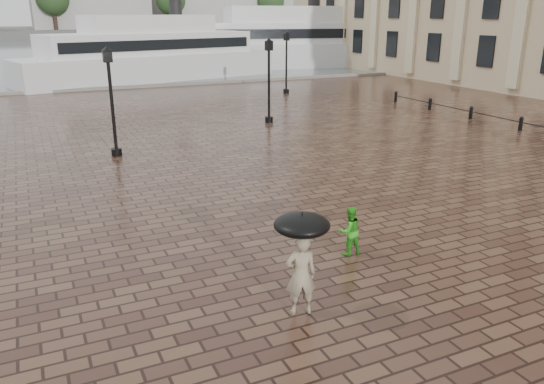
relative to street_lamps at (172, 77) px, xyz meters
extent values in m
plane|color=#331E17|center=(1.50, -17.50, -2.33)|extent=(300.00, 300.00, 0.00)
plane|color=#41494F|center=(1.50, 74.50, -2.33)|extent=(240.00, 240.00, 0.00)
cube|color=slate|center=(1.50, 14.50, -2.33)|extent=(80.00, 0.60, 0.30)
cube|color=#4C4C47|center=(1.50, 142.50, -1.33)|extent=(300.00, 60.00, 2.00)
cube|color=#A19E99|center=(11.50, 132.50, 6.67)|extent=(30.00, 22.00, 14.00)
cube|color=#A19E99|center=(46.50, 132.50, 5.17)|extent=(25.00, 22.00, 11.00)
cube|color=#A19E99|center=(81.50, 132.50, 7.67)|extent=(35.00, 22.00, 16.00)
cylinder|color=#2D2119|center=(1.50, 120.50, 1.67)|extent=(1.00, 1.00, 8.00)
cylinder|color=#2D2119|center=(31.50, 120.50, 1.67)|extent=(1.00, 1.00, 8.00)
sphere|color=#1E3819|center=(31.50, 120.50, 7.17)|extent=(8.00, 8.00, 8.00)
cylinder|color=#2D2119|center=(61.50, 120.50, 1.67)|extent=(1.00, 1.00, 8.00)
sphere|color=#1E3819|center=(61.50, 120.50, 7.17)|extent=(8.00, 8.00, 8.00)
cylinder|color=#2D2119|center=(91.50, 120.50, 1.67)|extent=(1.00, 1.00, 8.00)
sphere|color=#1E3819|center=(91.50, 120.50, 7.17)|extent=(8.00, 8.00, 8.00)
cylinder|color=black|center=(15.50, -11.00, -2.03)|extent=(0.20, 0.20, 0.60)
sphere|color=black|center=(15.50, -11.00, -1.71)|extent=(0.22, 0.22, 0.22)
cylinder|color=black|center=(15.50, -7.50, -2.03)|extent=(0.20, 0.20, 0.60)
sphere|color=black|center=(15.50, -7.50, -1.71)|extent=(0.22, 0.22, 0.22)
cylinder|color=black|center=(15.50, -4.00, -2.03)|extent=(0.20, 0.20, 0.60)
sphere|color=black|center=(15.50, -4.00, -1.71)|extent=(0.22, 0.22, 0.22)
cylinder|color=black|center=(15.50, -0.50, -2.03)|extent=(0.20, 0.20, 0.60)
sphere|color=black|center=(15.50, -0.50, -1.71)|extent=(0.22, 0.22, 0.22)
cylinder|color=black|center=(-4.50, -7.50, -2.18)|extent=(0.44, 0.44, 0.30)
cylinder|color=black|center=(-4.50, -7.50, -0.33)|extent=(0.14, 0.14, 4.00)
cube|color=black|center=(-4.50, -7.50, 1.82)|extent=(0.35, 0.35, 0.50)
sphere|color=beige|center=(-4.50, -7.50, 1.82)|extent=(0.28, 0.28, 0.28)
cylinder|color=black|center=(4.50, -3.50, -2.18)|extent=(0.44, 0.44, 0.30)
cylinder|color=black|center=(4.50, -3.50, -0.33)|extent=(0.14, 0.14, 4.00)
cube|color=black|center=(4.50, -3.50, 1.82)|extent=(0.35, 0.35, 0.50)
sphere|color=beige|center=(4.50, -3.50, 1.82)|extent=(0.28, 0.28, 0.28)
cylinder|color=black|center=(10.50, 6.50, -2.18)|extent=(0.44, 0.44, 0.30)
cylinder|color=black|center=(10.50, 6.50, -0.33)|extent=(0.14, 0.14, 4.00)
cube|color=black|center=(10.50, 6.50, 1.82)|extent=(0.35, 0.35, 0.50)
sphere|color=beige|center=(10.50, 6.50, 1.82)|extent=(0.28, 0.28, 0.28)
imported|color=gray|center=(-3.22, -22.00, -1.48)|extent=(0.71, 0.56, 1.70)
imported|color=green|center=(-0.84, -20.06, -1.69)|extent=(0.62, 0.49, 1.27)
cube|color=silver|center=(3.09, 19.50, -1.18)|extent=(24.51, 11.60, 2.29)
cube|color=silver|center=(3.09, 19.50, 0.92)|extent=(19.71, 9.65, 1.91)
cube|color=silver|center=(3.09, 19.50, 2.63)|extent=(12.18, 7.16, 1.53)
cylinder|color=black|center=(5.86, 20.23, 4.35)|extent=(1.14, 1.14, 2.29)
cube|color=black|center=(3.74, 17.06, 0.92)|extent=(17.55, 4.71, 0.86)
cube|color=black|center=(2.45, 21.94, 0.92)|extent=(17.55, 4.71, 0.86)
cube|color=silver|center=(19.96, 25.91, -1.00)|extent=(28.34, 11.07, 2.65)
cube|color=silver|center=(19.96, 25.91, 1.43)|extent=(22.74, 9.30, 2.21)
cube|color=silver|center=(19.96, 25.91, 3.42)|extent=(13.91, 7.19, 1.77)
cube|color=black|center=(19.48, 23.02, 1.43)|extent=(20.72, 3.55, 0.99)
cube|color=black|center=(20.44, 28.80, 1.43)|extent=(20.72, 3.55, 0.99)
cylinder|color=black|center=(-3.22, -22.00, -0.88)|extent=(0.02, 0.02, 0.95)
ellipsoid|color=black|center=(-3.22, -22.00, -0.41)|extent=(1.10, 1.10, 0.39)
camera|label=1|loc=(-7.69, -30.31, 3.41)|focal=35.00mm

